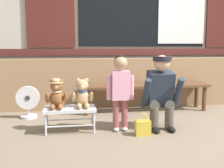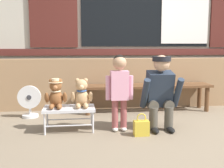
{
  "view_description": "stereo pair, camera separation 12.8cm",
  "coord_description": "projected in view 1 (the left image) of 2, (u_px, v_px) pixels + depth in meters",
  "views": [
    {
      "loc": [
        -1.4,
        -3.24,
        1.07
      ],
      "look_at": [
        -0.81,
        0.42,
        0.55
      ],
      "focal_mm": 44.19,
      "sensor_mm": 36.0,
      "label": 1
    },
    {
      "loc": [
        -1.27,
        -3.26,
        1.07
      ],
      "look_at": [
        -0.81,
        0.42,
        0.55
      ],
      "focal_mm": 44.19,
      "sensor_mm": 36.0,
      "label": 2
    }
  ],
  "objects": [
    {
      "name": "ground_plane",
      "position": [
        180.0,
        129.0,
        3.53
      ],
      "size": [
        60.0,
        60.0,
        0.0
      ],
      "primitive_type": "plane",
      "color": "#756651"
    },
    {
      "name": "child_standing",
      "position": [
        120.0,
        84.0,
        3.41
      ],
      "size": [
        0.35,
        0.18,
        0.96
      ],
      "color": "#994C4C",
      "rests_on": "ground"
    },
    {
      "name": "handbag_on_ground",
      "position": [
        143.0,
        127.0,
        3.3
      ],
      "size": [
        0.18,
        0.11,
        0.27
      ],
      "color": "gold",
      "rests_on": "ground"
    },
    {
      "name": "floor_fan",
      "position": [
        28.0,
        102.0,
        4.06
      ],
      "size": [
        0.34,
        0.24,
        0.48
      ],
      "color": "silver",
      "rests_on": "ground"
    },
    {
      "name": "shop_facade",
      "position": [
        142.0,
        14.0,
        5.2
      ],
      "size": [
        7.64,
        0.26,
        3.29
      ],
      "color": "#B7B2A3",
      "rests_on": "ground"
    },
    {
      "name": "adult_crouching",
      "position": [
        161.0,
        92.0,
        3.53
      ],
      "size": [
        0.5,
        0.49,
        0.95
      ],
      "color": "#4C473D",
      "rests_on": "ground"
    },
    {
      "name": "brick_low_wall",
      "position": [
        148.0,
        82.0,
        4.87
      ],
      "size": [
        7.49,
        0.25,
        0.85
      ],
      "primitive_type": "cube",
      "color": "#997551",
      "rests_on": "ground"
    },
    {
      "name": "small_display_bench",
      "position": [
        70.0,
        110.0,
        3.45
      ],
      "size": [
        0.64,
        0.36,
        0.3
      ],
      "color": "silver",
      "rests_on": "ground"
    },
    {
      "name": "wooden_bench_long",
      "position": [
        145.0,
        89.0,
        4.49
      ],
      "size": [
        2.1,
        0.4,
        0.44
      ],
      "color": "brown",
      "rests_on": "ground"
    },
    {
      "name": "teddy_bear_plain",
      "position": [
        82.0,
        94.0,
        3.44
      ],
      "size": [
        0.28,
        0.26,
        0.36
      ],
      "color": "tan",
      "rests_on": "small_display_bench"
    },
    {
      "name": "teddy_bear_with_hat",
      "position": [
        56.0,
        94.0,
        3.39
      ],
      "size": [
        0.28,
        0.27,
        0.36
      ],
      "color": "brown",
      "rests_on": "small_display_bench"
    }
  ]
}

